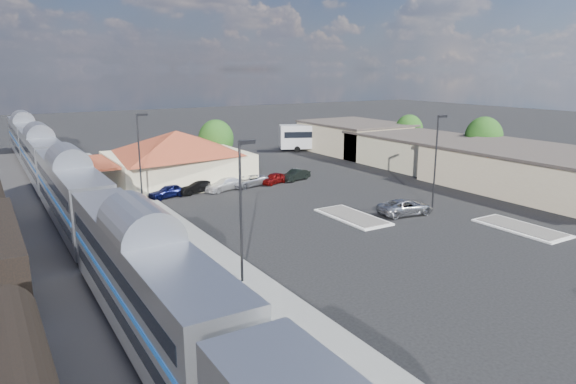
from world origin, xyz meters
TOP-DOWN VIEW (x-y plane):
  - ground at (0.00, 0.00)m, footprint 280.00×280.00m
  - railbed at (-21.00, 8.00)m, footprint 16.00×100.00m
  - platform at (-12.00, 6.00)m, footprint 5.50×92.00m
  - passenger_train at (-18.00, 11.51)m, footprint 3.00×104.00m
  - station_depot at (-4.56, 24.00)m, footprint 18.35×12.24m
  - buildings_east at (28.00, 14.28)m, footprint 14.40×51.40m
  - traffic_island_south at (4.00, 2.00)m, footprint 3.30×7.50m
  - traffic_island_north at (14.00, -8.00)m, footprint 3.30×7.50m
  - lamp_plat_s at (-10.90, -6.00)m, footprint 1.08×0.25m
  - lamp_plat_n at (-10.90, 16.00)m, footprint 1.08×0.25m
  - lamp_lot at (12.10, 0.00)m, footprint 1.08×0.25m
  - tree_east_b at (34.00, 12.00)m, footprint 4.94×4.94m
  - tree_east_c at (34.00, 26.00)m, footprint 4.41×4.41m
  - tree_depot at (3.00, 30.00)m, footprint 4.71×4.71m
  - suv at (8.80, 0.29)m, footprint 5.53×3.19m
  - coach_bus at (24.00, 36.00)m, footprint 13.15×8.14m
  - person_a at (-12.79, -7.15)m, footprint 0.54×0.66m
  - person_b at (-11.91, 3.20)m, footprint 0.82×0.99m
  - parked_car_a at (-7.82, 18.00)m, footprint 4.34×2.53m
  - parked_car_b at (-4.62, 18.30)m, footprint 4.52×2.61m
  - parked_car_c at (-1.42, 18.00)m, footprint 5.19×3.28m
  - parked_car_d at (1.78, 18.30)m, footprint 5.32×3.38m
  - parked_car_e at (4.98, 18.00)m, footprint 4.04×2.66m
  - parked_car_f at (8.18, 18.30)m, footprint 4.24×2.46m

SIDE VIEW (x-z plane):
  - ground at x=0.00m, z-range 0.00..0.00m
  - railbed at x=-21.00m, z-range 0.00..0.12m
  - platform at x=-12.00m, z-range 0.00..0.18m
  - traffic_island_south at x=4.00m, z-range 0.00..0.21m
  - traffic_island_north at x=14.00m, z-range 0.00..0.21m
  - parked_car_e at x=4.98m, z-range 0.00..1.28m
  - parked_car_f at x=8.18m, z-range 0.00..1.32m
  - parked_car_d at x=1.78m, z-range 0.00..1.37m
  - parked_car_a at x=-7.82m, z-range 0.00..1.39m
  - parked_car_c at x=-1.42m, z-range 0.00..1.40m
  - parked_car_b at x=-4.62m, z-range 0.00..1.41m
  - suv at x=8.80m, z-range 0.00..1.45m
  - person_a at x=-12.79m, z-range 0.18..1.74m
  - person_b at x=-11.91m, z-range 0.18..2.02m
  - buildings_east at x=28.00m, z-range -0.13..4.67m
  - coach_bus at x=24.00m, z-range 0.32..4.55m
  - passenger_train at x=-18.00m, z-range 0.09..5.64m
  - station_depot at x=-4.56m, z-range 0.03..6.23m
  - tree_east_c at x=34.00m, z-range 0.66..6.87m
  - tree_depot at x=3.00m, z-range 0.71..7.34m
  - tree_east_b at x=34.00m, z-range 0.74..7.70m
  - lamp_plat_s at x=-10.90m, z-range 0.84..9.84m
  - lamp_plat_n at x=-10.90m, z-range 0.84..9.84m
  - lamp_lot at x=12.10m, z-range 0.84..9.84m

